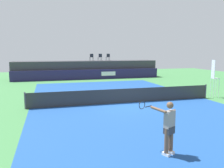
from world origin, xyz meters
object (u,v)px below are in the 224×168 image
object	(u,v)px
umpire_chair	(214,76)
net_post_near	(25,101)
spectator_chair_far_left	(92,57)
tennis_ball	(55,100)
spectator_chair_left	(100,57)
spectator_chair_center	(108,57)
tennis_player	(168,126)
net_post_far	(206,91)

from	to	relation	value
umpire_chair	net_post_near	size ratio (longest dim) A/B	2.76
spectator_chair_far_left	tennis_ball	distance (m)	14.65
umpire_chair	spectator_chair_left	bearing A→B (deg)	108.67
spectator_chair_far_left	net_post_near	world-z (taller)	spectator_chair_far_left
spectator_chair_left	spectator_chair_center	world-z (taller)	same
spectator_chair_left	tennis_ball	size ratio (longest dim) A/B	13.06
spectator_chair_center	tennis_ball	distance (m)	15.54
spectator_chair_far_left	tennis_ball	bearing A→B (deg)	-110.81
spectator_chair_left	tennis_ball	bearing A→B (deg)	-115.10
spectator_chair_far_left	net_post_near	xyz separation A→B (m)	(-6.88, -15.49, -2.19)
spectator_chair_left	tennis_player	distance (m)	23.14
umpire_chair	net_post_far	size ratio (longest dim) A/B	2.76
spectator_chair_far_left	spectator_chair_left	distance (m)	1.09
umpire_chair	net_post_far	bearing A→B (deg)	-178.50
net_post_near	tennis_player	distance (m)	9.21
umpire_chair	net_post_far	distance (m)	1.27
umpire_chair	tennis_player	world-z (taller)	umpire_chair
net_post_near	tennis_ball	xyz separation A→B (m)	(1.76, 2.02, -0.46)
net_post_far	tennis_ball	distance (m)	10.84
net_post_near	tennis_player	world-z (taller)	tennis_player
spectator_chair_far_left	umpire_chair	bearing A→B (deg)	-68.21
spectator_chair_left	net_post_near	size ratio (longest dim) A/B	0.89
spectator_chair_far_left	tennis_player	world-z (taller)	spectator_chair_far_left
umpire_chair	net_post_near	distance (m)	13.11
net_post_far	tennis_player	bearing A→B (deg)	-133.73
net_post_near	net_post_far	bearing A→B (deg)	0.00
net_post_far	tennis_ball	size ratio (longest dim) A/B	14.71
net_post_far	tennis_player	xyz separation A→B (m)	(-7.36, -7.69, 0.46)
umpire_chair	tennis_ball	world-z (taller)	umpire_chair
spectator_chair_far_left	umpire_chair	distance (m)	16.70
umpire_chair	net_post_near	bearing A→B (deg)	-179.92
spectator_chair_center	net_post_far	xyz separation A→B (m)	(3.33, -15.47, -2.19)
umpire_chair	spectator_chair_far_left	bearing A→B (deg)	111.79
net_post_near	tennis_ball	world-z (taller)	net_post_near
spectator_chair_left	spectator_chair_far_left	bearing A→B (deg)	164.74
umpire_chair	net_post_near	world-z (taller)	umpire_chair
spectator_chair_left	umpire_chair	world-z (taller)	spectator_chair_left
spectator_chair_left	tennis_player	size ratio (longest dim) A/B	0.50
spectator_chair_center	tennis_player	bearing A→B (deg)	-99.87
spectator_chair_left	umpire_chair	xyz separation A→B (m)	(5.13, -15.18, -1.11)
spectator_chair_center	tennis_ball	size ratio (longest dim) A/B	13.06
umpire_chair	net_post_near	xyz separation A→B (m)	(-13.06, -0.02, -1.09)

